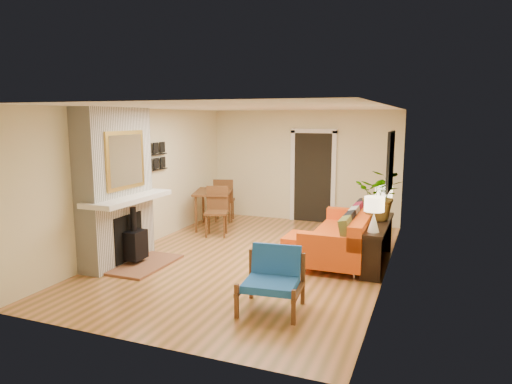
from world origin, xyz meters
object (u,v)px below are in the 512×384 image
(lamp_near, at_px, (374,210))
(houseplant, at_px, (380,195))
(console_table, at_px, (378,231))
(blue_chair, at_px, (273,276))
(dining_table, at_px, (217,198))
(lamp_far, at_px, (384,196))
(sofa, at_px, (347,235))
(ottoman, at_px, (306,244))

(lamp_near, height_order, houseplant, houseplant)
(lamp_near, bearing_deg, console_table, 90.00)
(blue_chair, relative_size, dining_table, 0.43)
(blue_chair, distance_m, lamp_near, 2.01)
(lamp_far, bearing_deg, dining_table, 168.82)
(console_table, height_order, houseplant, houseplant)
(sofa, distance_m, blue_chair, 2.52)
(lamp_far, bearing_deg, houseplant, -91.27)
(dining_table, bearing_deg, ottoman, -28.69)
(dining_table, bearing_deg, blue_chair, -54.54)
(houseplant, bearing_deg, lamp_near, -89.35)
(lamp_near, bearing_deg, ottoman, 149.21)
(blue_chair, xyz_separation_m, console_table, (1.05, 2.26, 0.15))
(ottoman, distance_m, dining_table, 2.77)
(ottoman, relative_size, lamp_near, 1.34)
(dining_table, relative_size, lamp_far, 3.57)
(console_table, relative_size, lamp_near, 3.43)
(sofa, relative_size, dining_table, 1.21)
(ottoman, bearing_deg, lamp_near, -30.79)
(blue_chair, bearing_deg, ottoman, 94.79)
(ottoman, relative_size, console_table, 0.39)
(blue_chair, relative_size, console_table, 0.45)
(dining_table, bearing_deg, lamp_near, -29.42)
(sofa, distance_m, console_table, 0.61)
(ottoman, distance_m, blue_chair, 2.35)
(dining_table, relative_size, lamp_near, 3.57)
(blue_chair, bearing_deg, console_table, 65.06)
(dining_table, xyz_separation_m, houseplant, (3.63, -1.17, 0.49))
(lamp_near, bearing_deg, lamp_far, 90.00)
(ottoman, bearing_deg, blue_chair, -85.21)
(console_table, bearing_deg, dining_table, 159.16)
(ottoman, height_order, houseplant, houseplant)
(blue_chair, distance_m, houseplant, 2.78)
(sofa, relative_size, console_table, 1.26)
(dining_table, height_order, lamp_near, lamp_near)
(ottoman, relative_size, dining_table, 0.38)
(lamp_near, height_order, lamp_far, same)
(blue_chair, bearing_deg, lamp_near, 56.56)
(blue_chair, distance_m, console_table, 2.49)
(sofa, bearing_deg, lamp_near, -58.63)
(houseplant, bearing_deg, sofa, 179.96)
(lamp_far, bearing_deg, ottoman, -154.51)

